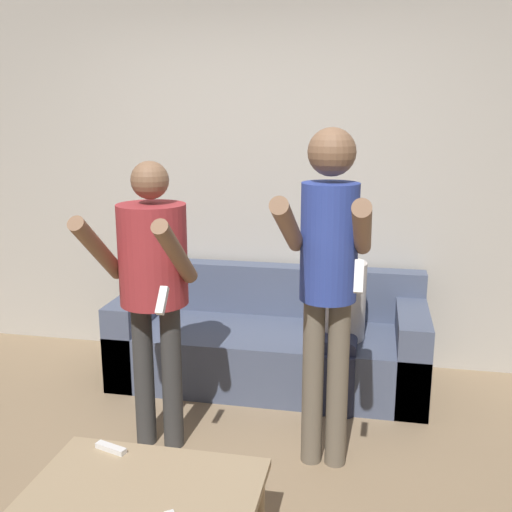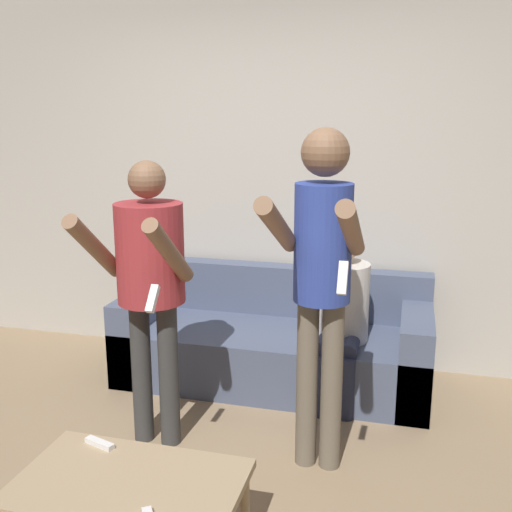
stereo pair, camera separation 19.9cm
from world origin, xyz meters
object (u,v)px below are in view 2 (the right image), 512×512
at_px(person_standing_right, 322,267).
at_px(remote_far, 100,443).
at_px(person_seated, 341,310).
at_px(coffee_table, 129,489).
at_px(person_standing_left, 150,272).
at_px(couch, 274,344).

distance_m(person_standing_right, remote_far, 1.30).
relative_size(person_seated, coffee_table, 1.20).
bearing_deg(person_seated, person_standing_left, -138.59).
height_order(couch, person_standing_left, person_standing_left).
bearing_deg(remote_far, person_standing_right, 36.40).
bearing_deg(couch, person_standing_left, -115.05).
xyz_separation_m(person_standing_right, coffee_table, (-0.63, -0.85, -0.75)).
xyz_separation_m(person_standing_left, coffee_table, (0.27, -0.86, -0.66)).
height_order(person_standing_left, remote_far, person_standing_left).
bearing_deg(person_standing_left, person_standing_right, -0.70).
bearing_deg(coffee_table, person_seated, 68.89).
distance_m(person_seated, coffee_table, 1.81).
height_order(person_standing_left, person_standing_right, person_standing_right).
height_order(couch, remote_far, couch).
bearing_deg(person_standing_right, person_standing_left, 179.30).
bearing_deg(person_standing_left, couch, 64.95).
relative_size(person_standing_right, person_seated, 1.59).
bearing_deg(person_standing_left, remote_far, -87.28).
bearing_deg(person_seated, couch, 161.03).
relative_size(person_standing_right, remote_far, 11.28).
bearing_deg(person_standing_right, person_seated, 89.21).
relative_size(person_standing_left, remote_far, 10.18).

